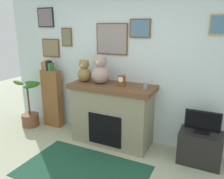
{
  "coord_description": "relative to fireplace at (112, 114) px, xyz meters",
  "views": [
    {
      "loc": [
        1.48,
        -1.68,
        2.01
      ],
      "look_at": [
        -0.15,
        1.65,
        0.98
      ],
      "focal_mm": 36.28,
      "sensor_mm": 36.0,
      "label": 1
    }
  ],
  "objects": [
    {
      "name": "back_wall",
      "position": [
        0.13,
        0.36,
        0.77
      ],
      "size": [
        5.2,
        0.15,
        2.6
      ],
      "color": "silver",
      "rests_on": "ground_plane"
    },
    {
      "name": "fireplace",
      "position": [
        0.0,
        0.0,
        0.0
      ],
      "size": [
        1.46,
        0.65,
        1.07
      ],
      "color": "gray",
      "rests_on": "ground_plane"
    },
    {
      "name": "bookshelf",
      "position": [
        -1.42,
        0.1,
        0.09
      ],
      "size": [
        0.4,
        0.16,
        1.37
      ],
      "color": "brown",
      "rests_on": "ground_plane"
    },
    {
      "name": "potted_plant",
      "position": [
        -1.83,
        -0.14,
        -0.23
      ],
      "size": [
        0.47,
        0.56,
        1.0
      ],
      "color": "brown",
      "rests_on": "ground_plane"
    },
    {
      "name": "tv_stand",
      "position": [
        1.47,
        -0.0,
        -0.29
      ],
      "size": [
        0.61,
        0.4,
        0.5
      ],
      "primitive_type": "cube",
      "color": "black",
      "rests_on": "ground_plane"
    },
    {
      "name": "television",
      "position": [
        1.47,
        -0.01,
        0.12
      ],
      "size": [
        0.5,
        0.14,
        0.34
      ],
      "color": "black",
      "rests_on": "tv_stand"
    },
    {
      "name": "area_rug",
      "position": [
        -0.0,
        -0.97,
        -0.53
      ],
      "size": [
        1.82,
        1.11,
        0.01
      ],
      "primitive_type": "cube",
      "color": "#1C4A34",
      "rests_on": "ground_plane"
    },
    {
      "name": "candle_jar",
      "position": [
        0.59,
        -0.02,
        0.58
      ],
      "size": [
        0.07,
        0.07,
        0.11
      ],
      "primitive_type": "cylinder",
      "color": "gray",
      "rests_on": "fireplace"
    },
    {
      "name": "mantel_clock",
      "position": [
        0.18,
        -0.02,
        0.62
      ],
      "size": [
        0.11,
        0.08,
        0.18
      ],
      "color": "brown",
      "rests_on": "fireplace"
    },
    {
      "name": "teddy_bear_tan",
      "position": [
        -0.54,
        -0.02,
        0.7
      ],
      "size": [
        0.24,
        0.24,
        0.39
      ],
      "color": "olive",
      "rests_on": "fireplace"
    },
    {
      "name": "teddy_bear_cream",
      "position": [
        -0.22,
        -0.02,
        0.75
      ],
      "size": [
        0.31,
        0.31,
        0.5
      ],
      "color": "tan",
      "rests_on": "fireplace"
    }
  ]
}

